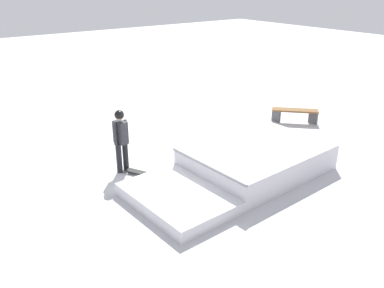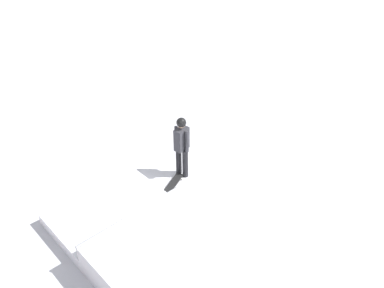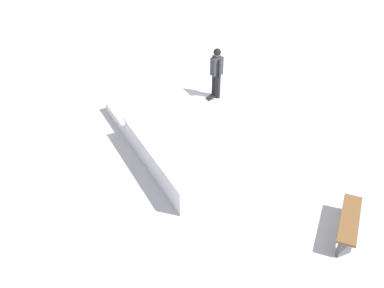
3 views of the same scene
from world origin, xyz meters
TOP-DOWN VIEW (x-y plane):
  - ground_plane at (0.00, 0.00)m, footprint 60.00×60.00m
  - skate_ramp at (-0.83, 0.92)m, footprint 5.50×2.81m
  - skater at (1.57, -1.28)m, footprint 0.43×0.42m
  - skateboard at (1.36, -0.83)m, footprint 0.53×0.81m

SIDE VIEW (x-z plane):
  - ground_plane at x=0.00m, z-range 0.00..0.00m
  - skateboard at x=1.36m, z-range 0.03..0.12m
  - skate_ramp at x=-0.83m, z-range -0.05..0.69m
  - skater at x=1.57m, z-range 0.14..1.87m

